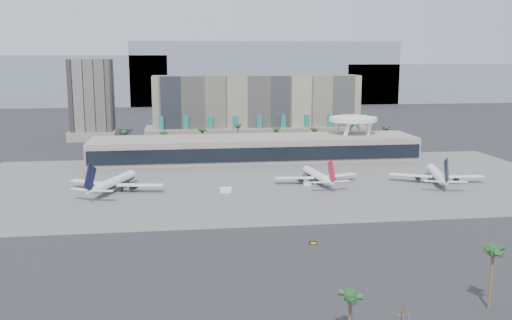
{
  "coord_description": "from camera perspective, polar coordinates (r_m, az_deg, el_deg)",
  "views": [
    {
      "loc": [
        -39.56,
        -183.59,
        53.75
      ],
      "look_at": [
        -8.92,
        40.0,
        12.64
      ],
      "focal_mm": 40.0,
      "sensor_mm": 36.0,
      "label": 1
    }
  ],
  "objects": [
    {
      "name": "apron_pad",
      "position": [
        247.74,
        1.58,
        -2.2
      ],
      "size": [
        260.0,
        130.0,
        0.06
      ],
      "primitive_type": "cube",
      "color": "#5B5B59",
      "rests_on": "ground"
    },
    {
      "name": "taxiway_sign",
      "position": [
        167.55,
        5.74,
        -8.26
      ],
      "size": [
        2.31,
        0.79,
        1.04
      ],
      "rotation": [
        0.0,
        0.0,
        -0.21
      ],
      "color": "black",
      "rests_on": "ground"
    },
    {
      "name": "mountain_ridge",
      "position": [
        657.49,
        -1.93,
        8.24
      ],
      "size": [
        680.0,
        60.0,
        70.0
      ],
      "color": "gray",
      "rests_on": "ground"
    },
    {
      "name": "ground",
      "position": [
        195.34,
        4.21,
        -5.68
      ],
      "size": [
        900.0,
        900.0,
        0.0
      ],
      "primitive_type": "plane",
      "color": "#232326",
      "rests_on": "ground"
    },
    {
      "name": "palm_row",
      "position": [
        334.68,
        0.26,
        2.9
      ],
      "size": [
        157.8,
        2.8,
        13.1
      ],
      "color": "brown",
      "rests_on": "ground"
    },
    {
      "name": "office_tower",
      "position": [
        388.8,
        -16.05,
        5.38
      ],
      "size": [
        30.0,
        30.0,
        52.0
      ],
      "color": "black",
      "rests_on": "ground"
    },
    {
      "name": "hotel",
      "position": [
        363.3,
        0.08,
        4.49
      ],
      "size": [
        140.0,
        30.0,
        42.0
      ],
      "color": "tan",
      "rests_on": "ground"
    },
    {
      "name": "service_vehicle_a",
      "position": [
        228.29,
        -3.06,
        -3.03
      ],
      "size": [
        4.7,
        2.63,
        2.21
      ],
      "primitive_type": "cube",
      "rotation": [
        0.0,
        0.0,
        -0.1
      ],
      "color": "white",
      "rests_on": "ground"
    },
    {
      "name": "service_vehicle_b",
      "position": [
        241.12,
        5.2,
        -2.4
      ],
      "size": [
        3.58,
        2.81,
        1.62
      ],
      "primitive_type": "cube",
      "rotation": [
        0.0,
        0.0,
        -0.37
      ],
      "color": "silver",
      "rests_on": "ground"
    },
    {
      "name": "airliner_left",
      "position": [
        236.91,
        -14.05,
        -2.19
      ],
      "size": [
        38.88,
        40.11,
        14.62
      ],
      "rotation": [
        0.0,
        0.0,
        -0.38
      ],
      "color": "white",
      "rests_on": "ground"
    },
    {
      "name": "near_palm_a",
      "position": [
        114.66,
        9.41,
        -13.91
      ],
      "size": [
        6.0,
        6.0,
        9.75
      ],
      "color": "brown",
      "rests_on": "ground"
    },
    {
      "name": "terminal",
      "position": [
        299.83,
        -0.12,
        1.26
      ],
      "size": [
        170.0,
        32.5,
        14.5
      ],
      "color": "#A79F93",
      "rests_on": "ground"
    },
    {
      "name": "airliner_right",
      "position": [
        256.87,
        17.67,
        -1.43
      ],
      "size": [
        39.25,
        40.73,
        14.34
      ],
      "rotation": [
        0.0,
        0.0,
        -0.25
      ],
      "color": "white",
      "rests_on": "ground"
    },
    {
      "name": "near_palm_b",
      "position": [
        132.72,
        22.59,
        -8.93
      ],
      "size": [
        6.0,
        6.0,
        14.69
      ],
      "color": "brown",
      "rests_on": "ground"
    },
    {
      "name": "airliner_centre",
      "position": [
        245.81,
        6.16,
        -1.57
      ],
      "size": [
        37.12,
        38.39,
        13.27
      ],
      "rotation": [
        0.0,
        0.0,
        0.11
      ],
      "color": "white",
      "rests_on": "ground"
    },
    {
      "name": "saucer_structure",
      "position": [
        316.13,
        9.68,
        3.77
      ],
      "size": [
        26.0,
        26.0,
        21.89
      ],
      "color": "white",
      "rests_on": "ground"
    }
  ]
}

